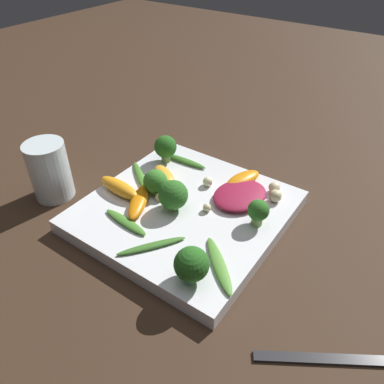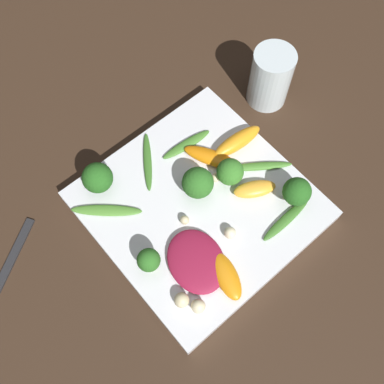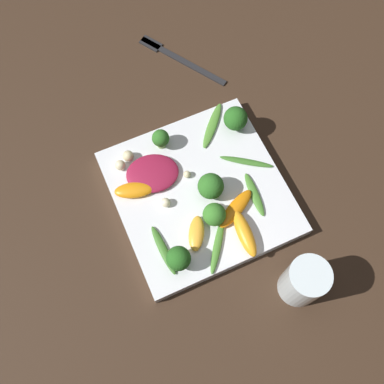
% 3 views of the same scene
% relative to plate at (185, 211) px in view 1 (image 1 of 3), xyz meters
% --- Properties ---
extents(ground_plane, '(2.40, 2.40, 0.00)m').
position_rel_plate_xyz_m(ground_plane, '(0.00, 0.00, -0.01)').
color(ground_plane, '#382619').
extents(plate, '(0.27, 0.27, 0.02)m').
position_rel_plate_xyz_m(plate, '(0.00, 0.00, 0.00)').
color(plate, white).
rests_on(plate, ground_plane).
extents(drinking_glass, '(0.06, 0.06, 0.09)m').
position_rel_plate_xyz_m(drinking_glass, '(0.07, -0.20, 0.03)').
color(drinking_glass, silver).
rests_on(drinking_glass, ground_plane).
extents(fork, '(0.12, 0.17, 0.01)m').
position_rel_plate_xyz_m(fork, '(0.07, 0.28, -0.01)').
color(fork, '#262628').
rests_on(fork, ground_plane).
extents(radicchio_leaf_0, '(0.10, 0.09, 0.01)m').
position_rel_plate_xyz_m(radicchio_leaf_0, '(-0.06, 0.06, 0.02)').
color(radicchio_leaf_0, maroon).
rests_on(radicchio_leaf_0, plate).
extents(orange_segment_0, '(0.03, 0.08, 0.02)m').
position_rel_plate_xyz_m(orange_segment_0, '(0.03, -0.10, 0.02)').
color(orange_segment_0, orange).
rests_on(orange_segment_0, plate).
extents(orange_segment_1, '(0.07, 0.05, 0.01)m').
position_rel_plate_xyz_m(orange_segment_1, '(-0.10, 0.04, 0.02)').
color(orange_segment_1, orange).
rests_on(orange_segment_1, plate).
extents(orange_segment_2, '(0.05, 0.06, 0.01)m').
position_rel_plate_xyz_m(orange_segment_2, '(-0.04, -0.07, 0.02)').
color(orange_segment_2, '#FCAD33').
rests_on(orange_segment_2, plate).
extents(orange_segment_3, '(0.08, 0.06, 0.01)m').
position_rel_plate_xyz_m(orange_segment_3, '(0.04, -0.05, 0.02)').
color(orange_segment_3, orange).
rests_on(orange_segment_3, plate).
extents(broccoli_floret_0, '(0.04, 0.04, 0.05)m').
position_rel_plate_xyz_m(broccoli_floret_0, '(0.01, -0.01, 0.03)').
color(broccoli_floret_0, '#7A9E51').
rests_on(broccoli_floret_0, plate).
extents(broccoli_floret_1, '(0.04, 0.04, 0.05)m').
position_rel_plate_xyz_m(broccoli_floret_1, '(-0.08, -0.10, 0.04)').
color(broccoli_floret_1, '#7A9E51').
rests_on(broccoli_floret_1, plate).
extents(broccoli_floret_2, '(0.04, 0.04, 0.05)m').
position_rel_plate_xyz_m(broccoli_floret_2, '(0.10, 0.08, 0.04)').
color(broccoli_floret_2, '#84AD5B').
rests_on(broccoli_floret_2, plate).
extents(broccoli_floret_3, '(0.03, 0.03, 0.04)m').
position_rel_plate_xyz_m(broccoli_floret_3, '(-0.02, 0.10, 0.03)').
color(broccoli_floret_3, '#84AD5B').
rests_on(broccoli_floret_3, plate).
extents(broccoli_floret_4, '(0.04, 0.04, 0.04)m').
position_rel_plate_xyz_m(broccoli_floret_4, '(-0.00, -0.05, 0.03)').
color(broccoli_floret_4, '#7A9E51').
rests_on(broccoli_floret_4, plate).
extents(arugula_sprig_0, '(0.02, 0.08, 0.01)m').
position_rel_plate_xyz_m(arugula_sprig_0, '(-0.09, -0.07, 0.01)').
color(arugula_sprig_0, '#3D7528').
rests_on(arugula_sprig_0, plate).
extents(arugula_sprig_1, '(0.02, 0.08, 0.01)m').
position_rel_plate_xyz_m(arugula_sprig_1, '(0.08, -0.04, 0.01)').
color(arugula_sprig_1, '#47842D').
rests_on(arugula_sprig_1, plate).
extents(arugula_sprig_2, '(0.06, 0.08, 0.01)m').
position_rel_plate_xyz_m(arugula_sprig_2, '(-0.01, -0.10, 0.01)').
color(arugula_sprig_2, '#47842D').
rests_on(arugula_sprig_2, plate).
extents(arugula_sprig_3, '(0.08, 0.06, 0.01)m').
position_rel_plate_xyz_m(arugula_sprig_3, '(0.09, 0.01, 0.01)').
color(arugula_sprig_3, '#3D7528').
rests_on(arugula_sprig_3, plate).
extents(arugula_sprig_4, '(0.07, 0.08, 0.01)m').
position_rel_plate_xyz_m(arugula_sprig_4, '(0.07, 0.10, 0.01)').
color(arugula_sprig_4, '#518E33').
rests_on(arugula_sprig_4, plate).
extents(macadamia_nut_0, '(0.01, 0.01, 0.01)m').
position_rel_plate_xyz_m(macadamia_nut_0, '(-0.01, 0.03, 0.02)').
color(macadamia_nut_0, beige).
rests_on(macadamia_nut_0, plate).
extents(macadamia_nut_1, '(0.01, 0.01, 0.01)m').
position_rel_plate_xyz_m(macadamia_nut_1, '(0.01, -0.04, 0.02)').
color(macadamia_nut_1, beige).
rests_on(macadamia_nut_1, plate).
extents(macadamia_nut_2, '(0.02, 0.02, 0.02)m').
position_rel_plate_xyz_m(macadamia_nut_2, '(-0.10, 0.09, 0.02)').
color(macadamia_nut_2, beige).
rests_on(macadamia_nut_2, plate).
extents(macadamia_nut_3, '(0.02, 0.02, 0.02)m').
position_rel_plate_xyz_m(macadamia_nut_3, '(-0.06, -0.00, 0.02)').
color(macadamia_nut_3, beige).
rests_on(macadamia_nut_3, plate).
extents(macadamia_nut_4, '(0.02, 0.02, 0.02)m').
position_rel_plate_xyz_m(macadamia_nut_4, '(-0.08, 0.10, 0.02)').
color(macadamia_nut_4, beige).
rests_on(macadamia_nut_4, plate).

